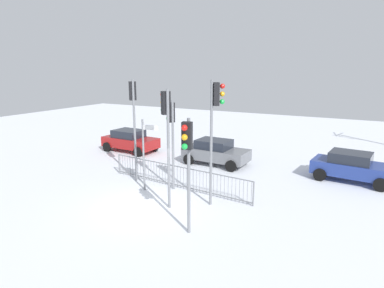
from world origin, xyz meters
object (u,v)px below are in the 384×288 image
traffic_light_foreground_right (215,115)px  car_red_mid (130,140)px  traffic_light_mid_right (171,125)px  traffic_light_foreground_left (187,151)px  traffic_light_rear_left (133,108)px  traffic_light_mid_left (166,122)px  direction_sign_post (145,151)px  car_grey_trailing (215,152)px  car_blue_far (352,166)px

traffic_light_foreground_right → car_red_mid: (-8.79, 5.61, -2.98)m
traffic_light_mid_right → traffic_light_foreground_left: size_ratio=1.04×
traffic_light_rear_left → traffic_light_mid_left: (3.24, -2.12, -0.16)m
traffic_light_mid_right → direction_sign_post: size_ratio=1.25×
traffic_light_foreground_right → traffic_light_foreground_left: bearing=-30.4°
traffic_light_foreground_right → traffic_light_mid_left: size_ratio=1.07×
traffic_light_mid_left → car_grey_trailing: bearing=38.1°
traffic_light_mid_left → traffic_light_foreground_left: bearing=-101.2°
direction_sign_post → car_red_mid: (-5.30, 5.57, -1.09)m
traffic_light_rear_left → car_grey_trailing: (2.45, 4.42, -2.91)m
traffic_light_foreground_left → car_blue_far: bearing=-128.0°
traffic_light_mid_right → traffic_light_mid_left: bearing=-123.7°
traffic_light_foreground_right → car_grey_trailing: traffic_light_foreground_right is taller
traffic_light_rear_left → traffic_light_foreground_left: 6.42m
traffic_light_foreground_right → traffic_light_mid_left: 1.93m
direction_sign_post → car_blue_far: size_ratio=0.84×
direction_sign_post → car_blue_far: 10.32m
traffic_light_rear_left → traffic_light_mid_right: (2.27, -0.19, -0.63)m
traffic_light_mid_right → car_grey_trailing: bearing=27.2°
traffic_light_mid_right → traffic_light_foreground_right: traffic_light_foreground_right is taller
traffic_light_foreground_right → direction_sign_post: bearing=-126.9°
traffic_light_mid_left → car_red_mid: bearing=78.3°
traffic_light_rear_left → traffic_light_foreground_left: traffic_light_rear_left is taller
traffic_light_mid_left → car_blue_far: 9.94m
traffic_light_rear_left → car_red_mid: (-3.97, 4.58, -2.91)m
traffic_light_mid_right → traffic_light_foreground_right: bearing=-78.8°
traffic_light_mid_left → traffic_light_mid_right: bearing=58.0°
traffic_light_rear_left → car_red_mid: 6.72m
car_grey_trailing → car_blue_far: 7.27m
traffic_light_foreground_right → direction_sign_post: size_ratio=1.54×
traffic_light_rear_left → car_grey_trailing: traffic_light_rear_left is taller
traffic_light_mid_right → direction_sign_post: (-0.95, -0.80, -1.19)m
traffic_light_rear_left → car_blue_far: traffic_light_rear_left is taller
traffic_light_foreground_right → car_red_mid: bearing=-158.7°
traffic_light_foreground_right → car_blue_far: bearing=104.4°
traffic_light_rear_left → traffic_light_foreground_left: size_ratio=1.26×
traffic_light_mid_left → traffic_light_foreground_left: (1.86, -1.70, -0.58)m
traffic_light_rear_left → traffic_light_foreground_right: 4.93m
traffic_light_mid_left → car_red_mid: size_ratio=1.24×
traffic_light_foreground_left → car_red_mid: traffic_light_foreground_left is taller
traffic_light_rear_left → car_grey_trailing: bearing=12.9°
traffic_light_foreground_left → car_grey_trailing: 8.93m
direction_sign_post → car_blue_far: (8.38, 5.91, -1.09)m
traffic_light_mid_left → car_blue_far: (6.46, 7.04, -2.75)m
traffic_light_foreground_left → car_red_mid: bearing=-53.0°
traffic_light_mid_left → traffic_light_foreground_left: size_ratio=1.20×
traffic_light_foreground_right → traffic_light_mid_right: bearing=-144.4°
traffic_light_rear_left → car_red_mid: bearing=82.8°
traffic_light_foreground_left → car_red_mid: size_ratio=1.03×
car_blue_far → traffic_light_mid_right: bearing=-139.4°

